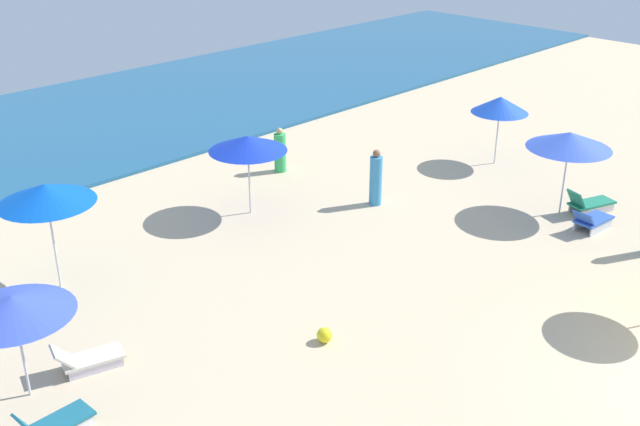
{
  "coord_description": "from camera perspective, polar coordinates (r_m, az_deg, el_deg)",
  "views": [
    {
      "loc": [
        -13.58,
        -2.91,
        9.3
      ],
      "look_at": [
        -0.46,
        10.17,
        0.82
      ],
      "focal_mm": 42.68,
      "sensor_mm": 36.0,
      "label": 1
    }
  ],
  "objects": [
    {
      "name": "umbrella_3",
      "position": [
        22.64,
        18.21,
        5.2
      ],
      "size": [
        2.39,
        2.39,
        2.49
      ],
      "color": "silver",
      "rests_on": "ground_plane"
    },
    {
      "name": "beachgoer_3",
      "position": [
        22.7,
        4.2,
        2.54
      ],
      "size": [
        0.49,
        0.49,
        1.73
      ],
      "rotation": [
        0.0,
        0.0,
        5.13
      ],
      "color": "#3B8DC5",
      "rests_on": "ground_plane"
    },
    {
      "name": "beach_ball_0",
      "position": [
        16.44,
        0.34,
        -9.14
      ],
      "size": [
        0.34,
        0.34,
        0.34
      ],
      "primitive_type": "sphere",
      "color": "yellow",
      "rests_on": "ground_plane"
    },
    {
      "name": "umbrella_5",
      "position": [
        21.66,
        -5.44,
        5.22
      ],
      "size": [
        2.25,
        2.25,
        2.38
      ],
      "color": "silver",
      "rests_on": "ground_plane"
    },
    {
      "name": "beachgoer_2",
      "position": [
        25.26,
        -3.01,
        4.62
      ],
      "size": [
        0.43,
        0.43,
        1.51
      ],
      "rotation": [
        0.0,
        0.0,
        0.09
      ],
      "color": "#36B45C",
      "rests_on": "ground_plane"
    },
    {
      "name": "umbrella_2",
      "position": [
        26.18,
        13.36,
        7.91
      ],
      "size": [
        1.9,
        1.9,
        2.35
      ],
      "color": "silver",
      "rests_on": "ground_plane"
    },
    {
      "name": "umbrella_1",
      "position": [
        18.53,
        -19.87,
        1.38
      ],
      "size": [
        2.25,
        2.25,
        2.69
      ],
      "color": "silver",
      "rests_on": "ground_plane"
    },
    {
      "name": "lounge_chair_0_1",
      "position": [
        16.31,
        -17.05,
        -10.4
      ],
      "size": [
        1.48,
        0.92,
        0.65
      ],
      "rotation": [
        0.0,
        0.0,
        1.29
      ],
      "color": "silver",
      "rests_on": "ground_plane"
    },
    {
      "name": "lounge_chair_3_1",
      "position": [
        22.55,
        19.71,
        -0.54
      ],
      "size": [
        1.32,
        0.72,
        0.67
      ],
      "rotation": [
        0.0,
        0.0,
        1.47
      ],
      "color": "silver",
      "rests_on": "ground_plane"
    },
    {
      "name": "umbrella_0",
      "position": [
        15.03,
        -22.02,
        -6.45
      ],
      "size": [
        2.23,
        2.23,
        2.19
      ],
      "color": "silver",
      "rests_on": "ground_plane"
    },
    {
      "name": "lounge_chair_3_0",
      "position": [
        23.64,
        19.52,
        0.67
      ],
      "size": [
        1.6,
        1.05,
        0.78
      ],
      "rotation": [
        0.0,
        0.0,
        1.22
      ],
      "color": "silver",
      "rests_on": "ground_plane"
    },
    {
      "name": "ocean",
      "position": [
        31.5,
        -17.56,
        6.38
      ],
      "size": [
        60.0,
        12.07,
        0.12
      ],
      "primitive_type": "cube",
      "color": "#1F567F",
      "rests_on": "ground_plane"
    },
    {
      "name": "lounge_chair_0_0",
      "position": [
        14.85,
        -19.39,
        -14.73
      ],
      "size": [
        1.33,
        0.61,
        0.68
      ],
      "rotation": [
        0.0,
        0.0,
        1.61
      ],
      "color": "silver",
      "rests_on": "ground_plane"
    }
  ]
}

